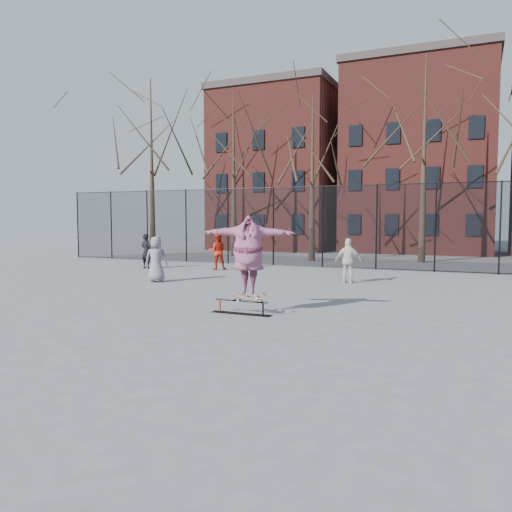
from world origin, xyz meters
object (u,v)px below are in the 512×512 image
at_px(bystander_grey, 156,259).
at_px(bystander_white, 348,261).
at_px(skateboard, 249,299).
at_px(skater, 248,258).
at_px(skate_rail, 241,308).
at_px(bystander_red, 217,251).
at_px(bystander_black, 146,251).

xyz_separation_m(bystander_grey, bystander_white, (6.70, 2.65, -0.03)).
bearing_deg(skateboard, skater, 180.00).
distance_m(skate_rail, bystander_red, 11.07).
xyz_separation_m(skate_rail, bystander_grey, (-5.69, 4.43, 0.72)).
xyz_separation_m(skateboard, skater, (-0.00, 0.00, 1.02)).
bearing_deg(bystander_red, bystander_grey, 62.00).
xyz_separation_m(bystander_grey, bystander_red, (-0.08, 4.98, -0.00)).
height_order(bystander_black, bystander_white, bystander_black).
bearing_deg(bystander_black, skater, 144.95).
distance_m(skate_rail, bystander_grey, 7.25).
distance_m(bystander_grey, bystander_white, 7.21).
bearing_deg(skater, bystander_red, 106.97).
relative_size(bystander_red, bystander_white, 1.03).
bearing_deg(bystander_red, skateboard, 93.48).
distance_m(bystander_black, bystander_white, 10.21).
bearing_deg(skater, bystander_black, 122.36).
height_order(bystander_black, bystander_red, bystander_red).
bearing_deg(bystander_white, skater, 77.95).
bearing_deg(bystander_black, skateboard, 144.95).
xyz_separation_m(skate_rail, bystander_black, (-9.10, 8.43, 0.70)).
xyz_separation_m(skateboard, bystander_white, (0.80, 7.08, 0.43)).
height_order(skateboard, bystander_black, bystander_black).
distance_m(skater, bystander_grey, 7.40).
distance_m(skate_rail, bystander_white, 7.18).
relative_size(bystander_grey, bystander_black, 1.03).
xyz_separation_m(bystander_black, bystander_red, (3.33, 0.98, 0.02)).
distance_m(bystander_grey, bystander_red, 4.98).
xyz_separation_m(skater, bystander_red, (-5.98, 9.41, -0.57)).
relative_size(skateboard, bystander_grey, 0.47).
xyz_separation_m(skater, bystander_black, (-9.31, 8.43, -0.59)).
height_order(skater, bystander_grey, skater).
bearing_deg(bystander_grey, bystander_red, -114.45).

